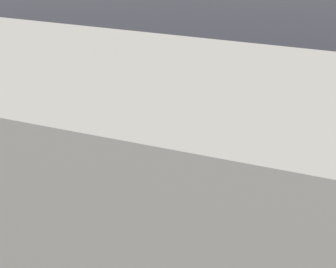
% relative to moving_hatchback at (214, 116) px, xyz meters
% --- Properties ---
extents(ground_plane, '(60.00, 60.00, 0.00)m').
position_rel_moving_hatchback_xyz_m(ground_plane, '(-1.10, 0.35, -1.03)').
color(ground_plane, black).
extents(kerb_strip, '(24.00, 3.20, 0.04)m').
position_rel_moving_hatchback_xyz_m(kerb_strip, '(-1.10, 4.55, -1.01)').
color(kerb_strip, slate).
rests_on(kerb_strip, ground).
extents(moving_hatchback, '(4.25, 3.08, 2.06)m').
position_rel_moving_hatchback_xyz_m(moving_hatchback, '(0.00, 0.00, 0.00)').
color(moving_hatchback, yellow).
rests_on(moving_hatchback, ground).
extents(fire_hydrant, '(0.42, 0.31, 0.80)m').
position_rel_moving_hatchback_xyz_m(fire_hydrant, '(2.73, 2.79, -0.63)').
color(fire_hydrant, '#197A2D').
rests_on(fire_hydrant, ground).
extents(pedestrian, '(0.25, 0.57, 1.22)m').
position_rel_moving_hatchback_xyz_m(pedestrian, '(3.78, 2.81, -0.34)').
color(pedestrian, '#B2262D').
rests_on(pedestrian, ground).
extents(metal_railing, '(7.89, 0.04, 1.05)m').
position_rel_moving_hatchback_xyz_m(metal_railing, '(-2.22, 6.26, -0.31)').
color(metal_railing, '#B7BABF').
rests_on(metal_railing, ground).
extents(sign_post, '(0.07, 0.44, 2.40)m').
position_rel_moving_hatchback_xyz_m(sign_post, '(2.00, 4.39, 0.55)').
color(sign_post, '#4C4C51').
rests_on(sign_post, ground).
extents(puddle_patch, '(3.46, 3.46, 0.01)m').
position_rel_moving_hatchback_xyz_m(puddle_patch, '(0.11, -0.32, -1.02)').
color(puddle_patch, black).
rests_on(puddle_patch, ground).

